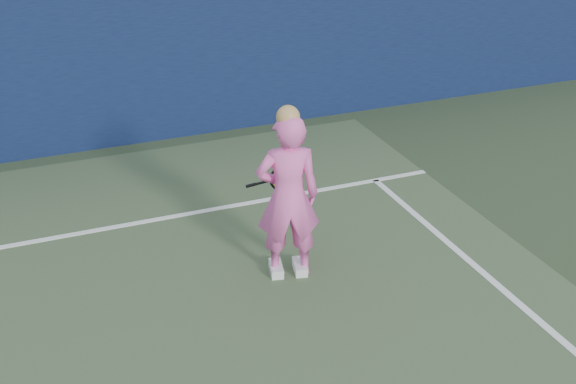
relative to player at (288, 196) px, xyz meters
name	(u,v)px	position (x,y,z in m)	size (l,w,h in m)	color
player	(288,196)	(0.00, 0.00, 0.00)	(0.70, 0.54, 1.78)	#FC62BC
racket	(280,179)	(0.08, 0.41, -0.01)	(0.48, 0.22, 0.27)	black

